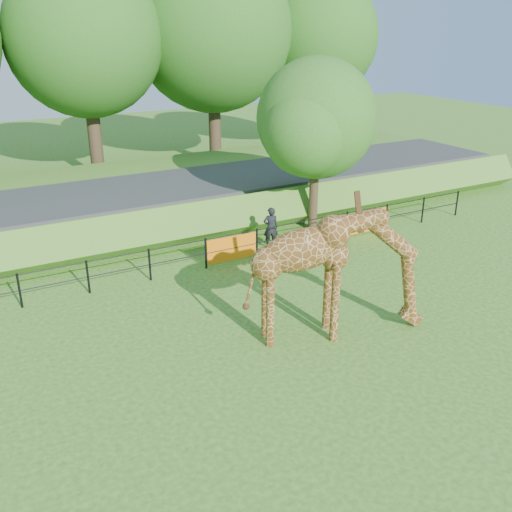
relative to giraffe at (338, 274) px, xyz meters
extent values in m
plane|color=#2D6419|center=(-3.21, -2.24, -1.77)|extent=(90.00, 90.00, 0.00)
cube|color=#2D6419|center=(-3.21, 13.26, -1.12)|extent=(40.00, 9.00, 1.30)
cube|color=#2D2D30|center=(-3.21, 11.76, -0.41)|extent=(40.00, 5.00, 0.12)
imported|color=black|center=(1.74, 6.40, -0.99)|extent=(0.66, 0.52, 1.57)
cylinder|color=#312116|center=(4.29, 7.36, -0.17)|extent=(0.36, 0.36, 3.20)
sphere|color=#255918|center=(4.29, 7.36, 2.70)|extent=(4.60, 4.60, 4.60)
sphere|color=#255918|center=(5.44, 8.05, 2.24)|extent=(3.45, 3.45, 3.45)
sphere|color=#255918|center=(3.37, 6.67, 2.35)|extent=(3.22, 3.22, 3.22)
cylinder|color=#312116|center=(-1.21, 19.76, 0.73)|extent=(0.70, 0.70, 5.00)
sphere|color=#225216|center=(-1.21, 19.76, 5.38)|extent=(7.80, 7.80, 7.80)
cylinder|color=#312116|center=(5.79, 19.76, 0.73)|extent=(0.70, 0.70, 5.00)
sphere|color=#225216|center=(5.79, 19.76, 5.65)|extent=(8.80, 8.80, 8.80)
cylinder|color=#312116|center=(12.79, 19.76, 0.73)|extent=(0.70, 0.70, 5.00)
sphere|color=#225216|center=(12.79, 19.76, 5.27)|extent=(7.40, 7.40, 7.40)
camera|label=1|loc=(-8.47, -10.81, 6.09)|focal=40.00mm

